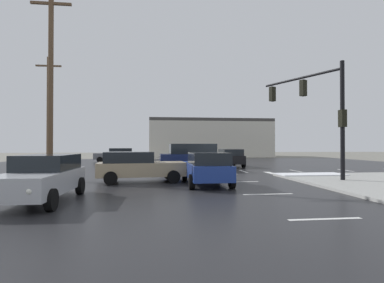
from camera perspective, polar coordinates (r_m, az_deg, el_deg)
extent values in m
plane|color=slate|center=(21.89, 4.74, -5.80)|extent=(120.00, 120.00, 0.00)
cube|color=#232326|center=(21.89, 4.74, -5.77)|extent=(44.00, 44.00, 0.02)
cube|color=white|center=(19.81, 21.55, -5.79)|extent=(4.00, 1.60, 0.06)
cube|color=silver|center=(8.78, 23.93, -13.29)|extent=(2.00, 0.15, 0.01)
cube|color=silver|center=(12.33, 14.24, -9.65)|extent=(2.00, 0.15, 0.01)
cube|color=silver|center=(16.09, 9.07, -7.55)|extent=(2.00, 0.15, 0.01)
cube|color=silver|center=(19.95, 5.90, -6.23)|extent=(2.00, 0.15, 0.01)
cube|color=silver|center=(23.85, 3.78, -5.32)|extent=(2.00, 0.15, 0.01)
cube|color=silver|center=(27.78, 2.25, -4.67)|extent=(2.00, 0.15, 0.01)
cube|color=silver|center=(31.73, 1.11, -4.17)|extent=(2.00, 0.15, 0.01)
cube|color=silver|center=(35.69, 0.22, -3.79)|extent=(2.00, 0.15, 0.01)
cube|color=silver|center=(39.65, -0.49, -3.48)|extent=(2.00, 0.15, 0.01)
cube|color=silver|center=(23.51, -31.12, -5.29)|extent=(0.15, 2.00, 0.01)
cube|color=silver|center=(22.18, -21.61, -5.62)|extent=(0.15, 2.00, 0.01)
cube|color=silver|center=(21.51, -11.20, -5.81)|extent=(0.15, 2.00, 0.01)
cube|color=silver|center=(21.58, -0.49, -5.81)|extent=(0.15, 2.00, 0.01)
cube|color=silver|center=(22.38, 9.79, -5.62)|extent=(0.15, 2.00, 0.01)
cube|color=silver|center=(23.83, 19.09, -5.29)|extent=(0.15, 2.00, 0.01)
cube|color=silver|center=(25.82, 27.13, -4.89)|extent=(0.15, 2.00, 0.01)
cube|color=silver|center=(19.16, 17.58, -6.42)|extent=(0.45, 7.00, 0.01)
cylinder|color=black|center=(17.54, 26.64, 3.64)|extent=(0.22, 0.22, 6.22)
cylinder|color=black|center=(19.53, 19.69, 11.20)|extent=(2.34, 5.06, 0.14)
cube|color=black|center=(19.24, 20.33, 9.49)|extent=(0.44, 0.40, 0.95)
sphere|color=red|center=(19.39, 19.96, 10.26)|extent=(0.20, 0.20, 0.20)
cube|color=black|center=(20.85, 15.00, 8.68)|extent=(0.44, 0.40, 0.95)
sphere|color=red|center=(21.01, 14.68, 9.39)|extent=(0.20, 0.20, 0.20)
cube|color=black|center=(17.55, 26.64, 3.93)|extent=(0.28, 0.36, 0.90)
cube|color=beige|center=(51.33, 3.29, 0.36)|extent=(20.14, 8.00, 5.79)
cube|color=#3F3D3A|center=(51.48, 3.28, 3.86)|extent=(20.14, 8.00, 0.50)
cube|color=slate|center=(35.14, -14.46, -2.71)|extent=(4.64, 2.18, 0.70)
cube|color=black|center=(35.09, -13.36, -1.69)|extent=(2.61, 1.86, 0.55)
cylinder|color=black|center=(34.36, -17.09, -3.33)|extent=(0.68, 0.28, 0.66)
cylinder|color=black|center=(36.15, -16.82, -3.20)|extent=(0.68, 0.28, 0.66)
cylinder|color=black|center=(34.21, -11.97, -3.36)|extent=(0.68, 0.28, 0.66)
cylinder|color=black|center=(36.01, -11.96, -3.22)|extent=(0.68, 0.28, 0.66)
sphere|color=white|center=(34.73, -18.14, -2.72)|extent=(0.18, 0.18, 0.18)
sphere|color=white|center=(35.88, -17.93, -2.66)|extent=(0.18, 0.18, 0.18)
cube|color=navy|center=(14.83, 2.67, -5.52)|extent=(1.84, 4.51, 0.70)
cube|color=black|center=(14.13, 3.14, -3.22)|extent=(1.68, 2.49, 0.55)
cylinder|color=black|center=(16.25, -1.42, -6.33)|extent=(0.23, 0.66, 0.66)
cylinder|color=black|center=(16.53, 4.84, -6.24)|extent=(0.23, 0.66, 0.66)
cylinder|color=black|center=(13.23, -0.05, -7.63)|extent=(0.23, 0.66, 0.66)
cylinder|color=black|center=(13.57, 7.58, -7.44)|extent=(0.23, 0.66, 0.66)
sphere|color=white|center=(16.92, -0.56, -4.92)|extent=(0.18, 0.18, 0.18)
sphere|color=white|center=(17.09, 3.30, -4.88)|extent=(0.18, 0.18, 0.18)
cube|color=black|center=(27.12, 6.97, -3.33)|extent=(1.85, 4.52, 0.70)
cube|color=black|center=(26.45, 7.34, -2.04)|extent=(1.69, 2.49, 0.55)
cylinder|color=black|center=(28.42, 4.44, -3.92)|extent=(0.23, 0.66, 0.66)
cylinder|color=black|center=(28.85, 7.95, -3.86)|extent=(0.23, 0.66, 0.66)
cylinder|color=black|center=(25.44, 5.87, -4.29)|extent=(0.23, 0.66, 0.66)
cylinder|color=black|center=(25.91, 9.75, -4.22)|extent=(0.23, 0.66, 0.66)
sphere|color=white|center=(29.12, 4.79, -3.15)|extent=(0.18, 0.18, 0.18)
sphere|color=white|center=(29.39, 6.99, -3.12)|extent=(0.18, 0.18, 0.18)
cube|color=#B7BABF|center=(11.51, -26.79, -6.84)|extent=(1.91, 4.54, 0.70)
cube|color=black|center=(12.09, -25.60, -3.57)|extent=(1.72, 2.51, 0.55)
cylinder|color=black|center=(9.82, -25.13, -9.98)|extent=(0.24, 0.67, 0.66)
cylinder|color=black|center=(12.71, -20.44, -7.86)|extent=(0.24, 0.67, 0.66)
cylinder|color=black|center=(13.29, -28.02, -7.51)|extent=(0.24, 0.67, 0.66)
sphere|color=white|center=(9.27, -28.44, -8.34)|extent=(0.18, 0.18, 0.18)
cube|color=tan|center=(15.94, -9.46, -5.17)|extent=(4.64, 2.20, 0.70)
cube|color=black|center=(15.89, -11.90, -2.92)|extent=(2.61, 1.87, 0.55)
cylinder|color=black|center=(17.00, -4.41, -6.08)|extent=(0.68, 0.28, 0.66)
cylinder|color=black|center=(15.22, -3.51, -6.71)|extent=(0.68, 0.28, 0.66)
cylinder|color=black|center=(16.87, -14.83, -6.10)|extent=(0.68, 0.28, 0.66)
cylinder|color=black|center=(15.08, -15.17, -6.75)|extent=(0.68, 0.28, 0.66)
sphere|color=white|center=(16.75, -1.98, -4.96)|extent=(0.18, 0.18, 0.18)
sphere|color=white|center=(15.62, -1.25, -5.27)|extent=(0.18, 0.18, 0.18)
cube|color=#141E47|center=(22.40, 0.10, -3.57)|extent=(4.85, 2.08, 0.95)
cube|color=black|center=(22.37, 0.10, -1.39)|extent=(3.41, 1.89, 0.75)
cylinder|color=black|center=(23.67, 3.67, -4.56)|extent=(0.67, 0.24, 0.66)
cylinder|color=black|center=(21.77, 4.75, -4.90)|extent=(0.67, 0.24, 0.66)
cylinder|color=black|center=(23.21, -4.26, -4.64)|extent=(0.67, 0.24, 0.66)
cylinder|color=black|center=(21.27, -3.88, -5.00)|extent=(0.67, 0.24, 0.66)
sphere|color=white|center=(23.47, 5.57, -3.43)|extent=(0.18, 0.18, 0.18)
sphere|color=white|center=(22.26, 6.34, -3.58)|extent=(0.18, 0.18, 0.18)
cylinder|color=brown|center=(18.81, -25.23, 9.78)|extent=(0.28, 0.28, 10.69)
cube|color=brown|center=(20.14, -25.15, 22.61)|extent=(2.20, 0.14, 0.14)
cylinder|color=brown|center=(29.99, -25.60, 5.10)|extent=(0.28, 0.28, 9.88)
cube|color=brown|center=(30.68, -25.56, 12.82)|extent=(2.20, 0.14, 0.14)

